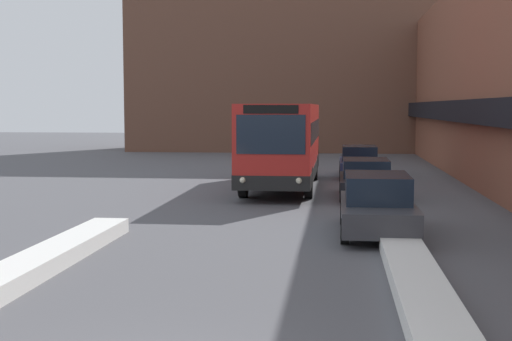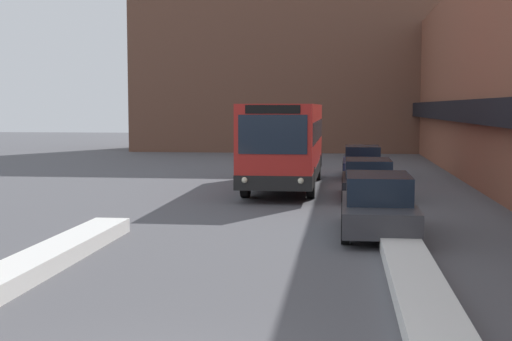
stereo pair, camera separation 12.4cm
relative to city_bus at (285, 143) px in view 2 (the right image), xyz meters
The scene contains 6 objects.
building_backdrop_far 26.14m from the city_bus, 90.08° to the left, with size 26.00×8.00×14.93m.
snow_bank_right 17.08m from the city_bus, 77.89° to the right, with size 0.90×9.07×0.32m.
city_bus is the anchor object (origin of this frame).
parked_car_front 10.60m from the city_bus, 72.53° to the right, with size 1.83×4.53×1.52m.
parked_car_middle 4.33m from the city_bus, 40.83° to the right, with size 1.84×4.39×1.37m.
parked_car_back 6.04m from the city_bus, 57.81° to the left, with size 1.81×4.47×1.43m.
Camera 2 is at (2.31, -7.07, 3.21)m, focal length 50.00 mm.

